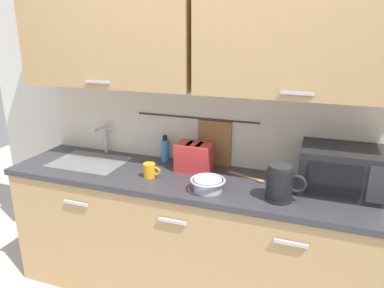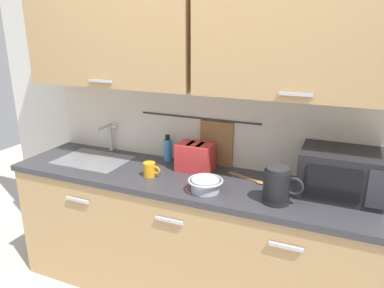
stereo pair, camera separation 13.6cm
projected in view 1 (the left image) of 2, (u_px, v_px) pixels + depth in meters
counter_unit at (189, 236)px, 2.54m from camera, size 2.53×0.64×0.90m
back_wall_assembly at (202, 77)px, 2.42m from camera, size 3.70×0.41×2.50m
sink_faucet at (104, 135)px, 2.82m from camera, size 0.09×0.17×0.22m
microwave at (340, 170)px, 2.16m from camera, size 0.46×0.35×0.27m
electric_kettle at (280, 183)px, 2.06m from camera, size 0.23×0.16×0.21m
dish_soap_bottle at (165, 150)px, 2.67m from camera, size 0.06×0.06×0.20m
mug_near_sink at (150, 170)px, 2.39m from camera, size 0.12×0.08×0.09m
mixing_bowl at (208, 184)px, 2.19m from camera, size 0.21×0.21×0.08m
toaster at (194, 157)px, 2.50m from camera, size 0.26×0.17×0.19m
wooden_spoon at (251, 178)px, 2.38m from camera, size 0.27×0.13×0.01m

